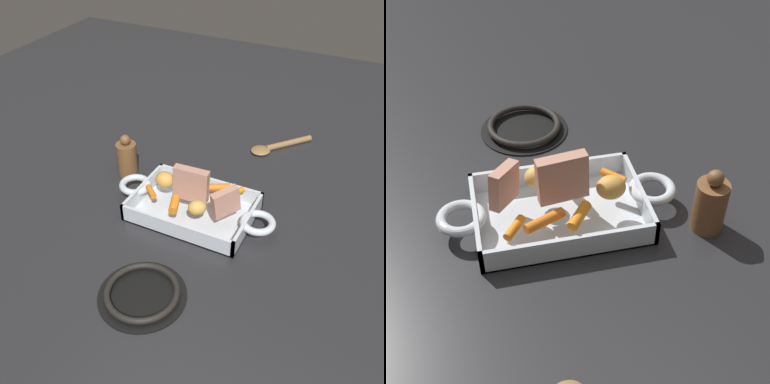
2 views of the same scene
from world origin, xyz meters
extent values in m
plane|color=#232326|center=(0.00, 0.00, 0.00)|extent=(2.39, 2.39, 0.00)
cube|color=silver|center=(0.00, 0.00, 0.00)|extent=(0.28, 0.19, 0.01)
cube|color=silver|center=(0.00, 0.09, 0.02)|extent=(0.28, 0.01, 0.04)
cube|color=silver|center=(0.00, -0.09, 0.02)|extent=(0.28, 0.01, 0.04)
cube|color=silver|center=(0.14, 0.00, 0.02)|extent=(0.01, 0.19, 0.04)
cube|color=silver|center=(-0.14, 0.00, 0.02)|extent=(0.01, 0.19, 0.04)
torus|color=silver|center=(0.16, 0.00, 0.03)|extent=(0.08, 0.08, 0.02)
torus|color=silver|center=(-0.16, 0.00, 0.03)|extent=(0.08, 0.08, 0.02)
cube|color=tan|center=(-0.01, 0.00, 0.09)|extent=(0.09, 0.03, 0.08)
cube|color=tan|center=(0.09, -0.01, 0.08)|extent=(0.06, 0.07, 0.07)
cylinder|color=orange|center=(0.03, 0.06, 0.05)|extent=(0.07, 0.04, 0.02)
cylinder|color=orange|center=(-0.02, -0.05, 0.05)|extent=(0.03, 0.05, 0.02)
cylinder|color=orange|center=(0.08, 0.06, 0.05)|extent=(0.04, 0.05, 0.01)
cylinder|color=orange|center=(-0.02, 0.06, 0.05)|extent=(0.05, 0.05, 0.02)
cylinder|color=orange|center=(-0.10, -0.03, 0.05)|extent=(0.04, 0.04, 0.02)
ellipsoid|color=gold|center=(0.03, -0.04, 0.06)|extent=(0.05, 0.05, 0.03)
ellipsoid|color=gold|center=(-0.08, 0.01, 0.06)|extent=(0.05, 0.04, 0.04)
cylinder|color=black|center=(0.02, -0.27, 0.00)|extent=(0.18, 0.18, 0.01)
torus|color=black|center=(0.02, -0.27, 0.01)|extent=(0.15, 0.15, 0.01)
cylinder|color=brown|center=(-0.23, 0.07, 0.05)|extent=(0.05, 0.05, 0.09)
sphere|color=brown|center=(-0.23, 0.07, 0.10)|extent=(0.03, 0.03, 0.03)
camera|label=1|loc=(0.35, -0.72, 0.69)|focal=41.01mm
camera|label=2|loc=(0.12, 0.66, 0.64)|focal=51.61mm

